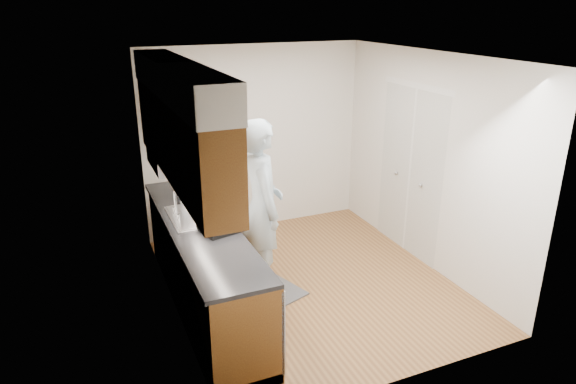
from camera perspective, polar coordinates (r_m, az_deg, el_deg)
The scene contains 16 objects.
floor at distance 5.92m, azimuth 2.41°, elevation -9.98°, with size 3.50×3.50×0.00m, color olive.
ceiling at distance 5.14m, azimuth 2.83°, elevation 14.87°, with size 3.50×3.50×0.00m, color white.
wall_left at distance 4.97m, azimuth -13.19°, elevation -0.70°, with size 0.02×3.50×2.50m, color silver.
wall_right at distance 6.17m, azimuth 15.26°, elevation 3.26°, with size 0.02×3.50×2.50m, color silver.
wall_back at distance 6.95m, azimuth -3.70°, elevation 5.82°, with size 3.00×0.02×2.50m, color silver.
counter at distance 5.33m, azimuth -9.34°, elevation -7.90°, with size 0.64×2.80×1.30m.
upper_cabinets at distance 4.84m, azimuth -11.98°, elevation 7.51°, with size 0.47×2.80×1.21m.
closet_door at distance 6.46m, azimuth 13.38°, elevation 2.08°, with size 0.02×1.22×2.05m, color white.
floor_mat at distance 5.83m, azimuth -2.74°, elevation -10.40°, with size 0.54×0.92×0.02m, color #555557.
person at distance 5.36m, azimuth -2.93°, elevation -0.42°, with size 0.76×0.50×2.15m, color #A5BCC9.
soap_bottle_a at distance 5.61m, azimuth -11.50°, elevation -0.05°, with size 0.10×0.10×0.27m, color #B3BCC3.
soap_bottle_b at distance 5.86m, azimuth -11.73°, elevation 0.48°, with size 0.09×0.09×0.20m, color #B3BCC3.
soap_bottle_c at distance 6.01m, azimuth -11.73°, elevation 0.90°, with size 0.14×0.14×0.18m, color #B3BCC3.
soda_can at distance 5.68m, azimuth -8.73°, elevation -0.45°, with size 0.06×0.06×0.11m, color red.
steel_can at distance 5.82m, azimuth -9.17°, elevation 0.03°, with size 0.06×0.06×0.11m, color #A5A5AA.
dish_rack at distance 4.95m, azimuth -7.39°, elevation -3.90°, with size 0.38×0.32×0.06m, color black.
Camera 1 is at (-2.24, -4.59, 2.99)m, focal length 32.00 mm.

